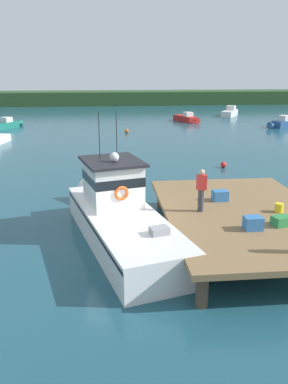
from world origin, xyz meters
name	(u,v)px	position (x,y,z in m)	size (l,w,h in m)	color
ground_plane	(118,246)	(0.00, 0.00, 0.00)	(200.00, 200.00, 0.00)	#1E4C5B
dock	(244,215)	(4.80, 0.00, 1.07)	(6.00, 9.00, 1.20)	#4C3D2D
main_fishing_boat	(118,214)	(0.05, 0.71, 1.01)	(4.56, 9.93, 4.80)	white
crate_stack_mid_dock	(281,221)	(5.59, -1.44, 1.36)	(0.60, 0.44, 0.33)	#2D8442
crate_single_far	(253,223)	(4.49, -1.69, 1.43)	(0.60, 0.44, 0.45)	#3370B2
crate_single_by_cleat	(220,196)	(4.25, 1.35, 1.41)	(0.60, 0.44, 0.42)	#3370B2
bait_bucket	(279,208)	(6.08, -0.17, 1.37)	(0.32, 0.32, 0.34)	yellow
deckhand_by_the_boat	(201,190)	(3.16, 0.20, 2.06)	(0.36, 0.22, 1.63)	#383842
moored_boat_far_left	(230,112)	(17.34, 41.00, 0.48)	(3.76, 5.28, 1.40)	silver
moored_boat_near_channel	(187,118)	(9.88, 35.41, 0.42)	(2.65, 4.84, 1.23)	red
moored_boat_far_right	(5,125)	(-11.60, 31.39, 0.42)	(3.36, 4.62, 1.23)	#196B5B
moored_boat_outer_mooring	(286,123)	(20.29, 29.55, 0.46)	(5.19, 3.25, 1.34)	#285184
mooring_buoy_outer	(223,165)	(7.49, 11.42, 0.20)	(0.41, 0.41, 0.41)	red
mooring_buoy_channel_marker	(127,131)	(1.80, 26.88, 0.21)	(0.42, 0.42, 0.42)	#EA5B19
far_shoreline	(107,98)	(0.00, 62.00, 1.20)	(120.00, 8.00, 2.40)	#284723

